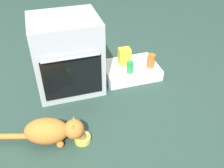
{
  "coord_description": "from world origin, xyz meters",
  "views": [
    {
      "loc": [
        -0.15,
        -1.6,
        1.53
      ],
      "look_at": [
        0.35,
        0.03,
        0.25
      ],
      "focal_mm": 40.24,
      "sensor_mm": 36.0,
      "label": 1
    }
  ],
  "objects_px": {
    "oven": "(67,55)",
    "sauce_jar": "(151,61)",
    "snack_bag": "(124,56)",
    "pantry_cabinet": "(131,70)",
    "soda_can": "(130,67)",
    "cat": "(52,131)",
    "food_bowl": "(82,138)"
  },
  "relations": [
    {
      "from": "food_bowl",
      "to": "soda_can",
      "type": "height_order",
      "value": "soda_can"
    },
    {
      "from": "oven",
      "to": "food_bowl",
      "type": "height_order",
      "value": "oven"
    },
    {
      "from": "pantry_cabinet",
      "to": "soda_can",
      "type": "height_order",
      "value": "soda_can"
    },
    {
      "from": "cat",
      "to": "sauce_jar",
      "type": "height_order",
      "value": "sauce_jar"
    },
    {
      "from": "oven",
      "to": "snack_bag",
      "type": "bearing_deg",
      "value": 6.39
    },
    {
      "from": "pantry_cabinet",
      "to": "snack_bag",
      "type": "xyz_separation_m",
      "value": [
        -0.06,
        0.05,
        0.15
      ]
    },
    {
      "from": "food_bowl",
      "to": "soda_can",
      "type": "bearing_deg",
      "value": 45.79
    },
    {
      "from": "oven",
      "to": "snack_bag",
      "type": "height_order",
      "value": "oven"
    },
    {
      "from": "soda_can",
      "to": "snack_bag",
      "type": "bearing_deg",
      "value": 90.96
    },
    {
      "from": "pantry_cabinet",
      "to": "cat",
      "type": "height_order",
      "value": "cat"
    },
    {
      "from": "cat",
      "to": "oven",
      "type": "bearing_deg",
      "value": 85.39
    },
    {
      "from": "oven",
      "to": "soda_can",
      "type": "distance_m",
      "value": 0.63
    },
    {
      "from": "pantry_cabinet",
      "to": "soda_can",
      "type": "relative_size",
      "value": 4.67
    },
    {
      "from": "cat",
      "to": "sauce_jar",
      "type": "xyz_separation_m",
      "value": [
        1.08,
        0.61,
        0.06
      ]
    },
    {
      "from": "snack_bag",
      "to": "food_bowl",
      "type": "bearing_deg",
      "value": -127.56
    },
    {
      "from": "pantry_cabinet",
      "to": "soda_can",
      "type": "bearing_deg",
      "value": -115.62
    },
    {
      "from": "oven",
      "to": "cat",
      "type": "relative_size",
      "value": 1.04
    },
    {
      "from": "oven",
      "to": "sauce_jar",
      "type": "distance_m",
      "value": 0.85
    },
    {
      "from": "soda_can",
      "to": "sauce_jar",
      "type": "height_order",
      "value": "sauce_jar"
    },
    {
      "from": "cat",
      "to": "snack_bag",
      "type": "xyz_separation_m",
      "value": [
        0.83,
        0.74,
        0.08
      ]
    },
    {
      "from": "food_bowl",
      "to": "sauce_jar",
      "type": "xyz_separation_m",
      "value": [
        0.86,
        0.67,
        0.15
      ]
    },
    {
      "from": "pantry_cabinet",
      "to": "food_bowl",
      "type": "xyz_separation_m",
      "value": [
        -0.67,
        -0.75,
        -0.03
      ]
    },
    {
      "from": "food_bowl",
      "to": "sauce_jar",
      "type": "distance_m",
      "value": 1.1
    },
    {
      "from": "sauce_jar",
      "to": "pantry_cabinet",
      "type": "bearing_deg",
      "value": 157.18
    },
    {
      "from": "cat",
      "to": "soda_can",
      "type": "bearing_deg",
      "value": 50.06
    },
    {
      "from": "sauce_jar",
      "to": "snack_bag",
      "type": "relative_size",
      "value": 0.78
    },
    {
      "from": "pantry_cabinet",
      "to": "food_bowl",
      "type": "height_order",
      "value": "pantry_cabinet"
    },
    {
      "from": "pantry_cabinet",
      "to": "sauce_jar",
      "type": "xyz_separation_m",
      "value": [
        0.19,
        -0.08,
        0.13
      ]
    },
    {
      "from": "cat",
      "to": "sauce_jar",
      "type": "bearing_deg",
      "value": 45.04
    },
    {
      "from": "oven",
      "to": "pantry_cabinet",
      "type": "bearing_deg",
      "value": 1.05
    },
    {
      "from": "oven",
      "to": "sauce_jar",
      "type": "bearing_deg",
      "value": -4.58
    },
    {
      "from": "pantry_cabinet",
      "to": "snack_bag",
      "type": "distance_m",
      "value": 0.16
    }
  ]
}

